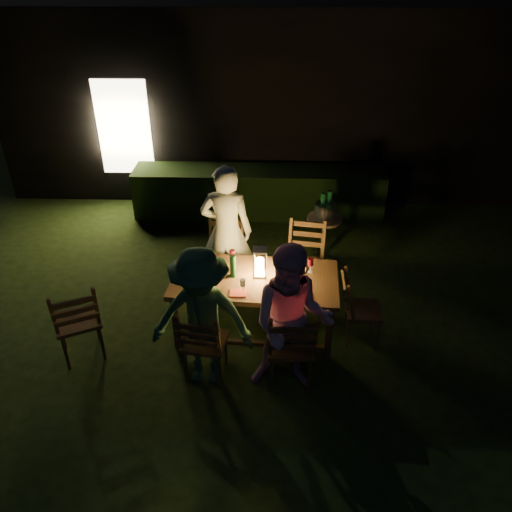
{
  "coord_description": "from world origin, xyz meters",
  "views": [
    {
      "loc": [
        -0.31,
        -4.05,
        3.99
      ],
      "look_at": [
        -0.46,
        0.86,
        0.91
      ],
      "focal_mm": 35.0,
      "sensor_mm": 36.0,
      "label": 1
    }
  ],
  "objects_px": {
    "bottle_table": "(233,266)",
    "bottle_bucket_b": "(329,206)",
    "chair_far_left": "(227,272)",
    "chair_far_right": "(303,276)",
    "dining_table": "(255,283)",
    "chair_end": "(360,319)",
    "chair_near_left": "(205,353)",
    "side_table": "(324,223)",
    "person_opp_right": "(292,322)",
    "lantern": "(260,264)",
    "person_opp_left": "(202,319)",
    "chair_near_right": "(290,358)",
    "chair_spare": "(81,333)",
    "person_house_side": "(227,232)",
    "ice_bucket": "(325,211)",
    "bottle_bucket_a": "(322,209)"
  },
  "relations": [
    {
      "from": "chair_near_left",
      "to": "person_house_side",
      "type": "relative_size",
      "value": 0.55
    },
    {
      "from": "side_table",
      "to": "bottle_bucket_b",
      "type": "xyz_separation_m",
      "value": [
        0.05,
        0.04,
        0.24
      ]
    },
    {
      "from": "person_opp_right",
      "to": "bottle_table",
      "type": "distance_m",
      "value": 1.08
    },
    {
      "from": "chair_near_right",
      "to": "side_table",
      "type": "bearing_deg",
      "value": 76.97
    },
    {
      "from": "chair_spare",
      "to": "ice_bucket",
      "type": "height_order",
      "value": "chair_spare"
    },
    {
      "from": "person_opp_left",
      "to": "side_table",
      "type": "height_order",
      "value": "person_opp_left"
    },
    {
      "from": "chair_far_left",
      "to": "bottle_table",
      "type": "distance_m",
      "value": 1.01
    },
    {
      "from": "chair_near_left",
      "to": "side_table",
      "type": "distance_m",
      "value": 2.83
    },
    {
      "from": "bottle_bucket_b",
      "to": "chair_far_right",
      "type": "bearing_deg",
      "value": -111.22
    },
    {
      "from": "chair_far_left",
      "to": "lantern",
      "type": "bearing_deg",
      "value": 117.14
    },
    {
      "from": "chair_far_left",
      "to": "dining_table",
      "type": "bearing_deg",
      "value": 112.68
    },
    {
      "from": "chair_far_right",
      "to": "lantern",
      "type": "xyz_separation_m",
      "value": [
        -0.55,
        -0.68,
        0.62
      ]
    },
    {
      "from": "chair_end",
      "to": "person_house_side",
      "type": "xyz_separation_m",
      "value": [
        -1.62,
        0.94,
        0.62
      ]
    },
    {
      "from": "chair_near_left",
      "to": "lantern",
      "type": "bearing_deg",
      "value": 63.48
    },
    {
      "from": "lantern",
      "to": "side_table",
      "type": "relative_size",
      "value": 0.51
    },
    {
      "from": "chair_near_left",
      "to": "chair_near_right",
      "type": "relative_size",
      "value": 0.93
    },
    {
      "from": "chair_spare",
      "to": "person_house_side",
      "type": "xyz_separation_m",
      "value": [
        1.54,
        1.33,
        0.58
      ]
    },
    {
      "from": "lantern",
      "to": "bottle_table",
      "type": "relative_size",
      "value": 1.25
    },
    {
      "from": "dining_table",
      "to": "chair_far_left",
      "type": "relative_size",
      "value": 1.9
    },
    {
      "from": "person_opp_right",
      "to": "ice_bucket",
      "type": "height_order",
      "value": "person_opp_right"
    },
    {
      "from": "bottle_bucket_a",
      "to": "chair_near_left",
      "type": "bearing_deg",
      "value": -120.52
    },
    {
      "from": "chair_far_left",
      "to": "chair_far_right",
      "type": "bearing_deg",
      "value": 172.31
    },
    {
      "from": "side_table",
      "to": "chair_near_right",
      "type": "bearing_deg",
      "value": -102.45
    },
    {
      "from": "chair_near_left",
      "to": "chair_far_left",
      "type": "bearing_deg",
      "value": 94.97
    },
    {
      "from": "chair_end",
      "to": "side_table",
      "type": "height_order",
      "value": "chair_end"
    },
    {
      "from": "bottle_table",
      "to": "side_table",
      "type": "height_order",
      "value": "bottle_table"
    },
    {
      "from": "chair_near_left",
      "to": "ice_bucket",
      "type": "relative_size",
      "value": 3.3
    },
    {
      "from": "person_house_side",
      "to": "chair_far_left",
      "type": "bearing_deg",
      "value": 86.67
    },
    {
      "from": "chair_spare",
      "to": "person_opp_right",
      "type": "distance_m",
      "value": 2.41
    },
    {
      "from": "chair_near_right",
      "to": "side_table",
      "type": "xyz_separation_m",
      "value": [
        0.55,
        2.48,
        0.28
      ]
    },
    {
      "from": "bottle_table",
      "to": "bottle_bucket_b",
      "type": "height_order",
      "value": "bottle_table"
    },
    {
      "from": "dining_table",
      "to": "chair_end",
      "type": "height_order",
      "value": "chair_end"
    },
    {
      "from": "person_opp_right",
      "to": "side_table",
      "type": "xyz_separation_m",
      "value": [
        0.55,
        2.53,
        -0.24
      ]
    },
    {
      "from": "person_opp_right",
      "to": "bottle_bucket_b",
      "type": "height_order",
      "value": "person_opp_right"
    },
    {
      "from": "chair_near_left",
      "to": "side_table",
      "type": "xyz_separation_m",
      "value": [
        1.45,
        2.41,
        0.3
      ]
    },
    {
      "from": "person_opp_right",
      "to": "lantern",
      "type": "height_order",
      "value": "person_opp_right"
    },
    {
      "from": "chair_far_left",
      "to": "chair_far_right",
      "type": "height_order",
      "value": "chair_far_right"
    },
    {
      "from": "person_opp_left",
      "to": "side_table",
      "type": "bearing_deg",
      "value": 63.73
    },
    {
      "from": "dining_table",
      "to": "chair_spare",
      "type": "height_order",
      "value": "chair_spare"
    },
    {
      "from": "chair_far_right",
      "to": "chair_spare",
      "type": "relative_size",
      "value": 1.0
    },
    {
      "from": "person_opp_right",
      "to": "ice_bucket",
      "type": "xyz_separation_m",
      "value": [
        0.55,
        2.53,
        -0.05
      ]
    },
    {
      "from": "chair_spare",
      "to": "bottle_bucket_b",
      "type": "xyz_separation_m",
      "value": [
        2.92,
        2.2,
        0.52
      ]
    },
    {
      "from": "bottle_bucket_a",
      "to": "bottle_bucket_b",
      "type": "xyz_separation_m",
      "value": [
        0.1,
        0.08,
        0.0
      ]
    },
    {
      "from": "chair_near_right",
      "to": "chair_far_left",
      "type": "height_order",
      "value": "chair_near_right"
    },
    {
      "from": "dining_table",
      "to": "lantern",
      "type": "relative_size",
      "value": 5.55
    },
    {
      "from": "bottle_table",
      "to": "bottle_bucket_b",
      "type": "distance_m",
      "value": 2.11
    },
    {
      "from": "chair_far_left",
      "to": "person_house_side",
      "type": "relative_size",
      "value": 0.57
    },
    {
      "from": "dining_table",
      "to": "chair_near_right",
      "type": "relative_size",
      "value": 1.83
    },
    {
      "from": "dining_table",
      "to": "person_opp_left",
      "type": "bearing_deg",
      "value": -118.76
    },
    {
      "from": "chair_near_left",
      "to": "bottle_table",
      "type": "distance_m",
      "value": 1.01
    }
  ]
}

